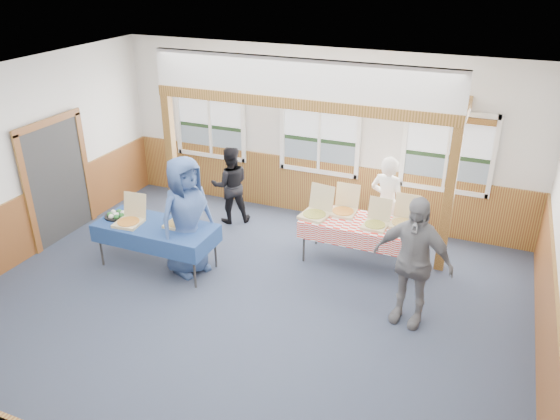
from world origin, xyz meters
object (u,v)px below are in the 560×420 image
object	(u,v)px
woman_white	(387,203)
person_grey	(412,261)
table_left	(156,228)
man_blue	(186,216)
woman_black	(230,185)
table_right	(361,224)

from	to	relation	value
woman_white	person_grey	bearing A→B (deg)	125.04
table_left	man_blue	distance (m)	0.61
woman_black	man_blue	world-z (taller)	man_blue
table_left	person_grey	bearing A→B (deg)	25.71
table_left	woman_black	size ratio (longest dim) A/B	1.42
table_left	woman_white	size ratio (longest dim) A/B	1.26
table_right	woman_white	size ratio (longest dim) A/B	1.23
table_left	person_grey	size ratio (longest dim) A/B	1.12
table_right	woman_white	world-z (taller)	woman_white
table_right	woman_black	world-z (taller)	woman_black
man_blue	person_grey	xyz separation A→B (m)	(3.48, 0.02, -0.03)
table_right	man_blue	world-z (taller)	man_blue
woman_white	man_blue	world-z (taller)	man_blue
woman_white	person_grey	world-z (taller)	person_grey
woman_white	woman_black	xyz separation A→B (m)	(-2.92, -0.10, -0.09)
woman_white	man_blue	distance (m)	3.35
table_right	person_grey	world-z (taller)	person_grey
person_grey	woman_black	bearing A→B (deg)	163.66
woman_black	man_blue	bearing A→B (deg)	63.59
woman_black	man_blue	size ratio (longest dim) A/B	0.76
table_left	table_right	world-z (taller)	same
man_blue	woman_white	bearing A→B (deg)	-30.71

